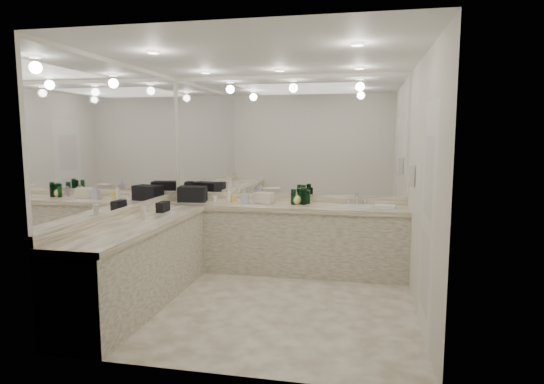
% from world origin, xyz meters
% --- Properties ---
extents(floor, '(3.20, 3.20, 0.00)m').
position_xyz_m(floor, '(0.00, 0.00, 0.00)').
color(floor, beige).
rests_on(floor, ground).
extents(ceiling, '(3.20, 3.20, 0.00)m').
position_xyz_m(ceiling, '(0.00, 0.00, 2.60)').
color(ceiling, white).
rests_on(ceiling, floor).
extents(wall_back, '(3.20, 0.02, 2.60)m').
position_xyz_m(wall_back, '(0.00, 1.50, 1.30)').
color(wall_back, silver).
rests_on(wall_back, floor).
extents(wall_left, '(0.02, 3.00, 2.60)m').
position_xyz_m(wall_left, '(-1.60, 0.00, 1.30)').
color(wall_left, silver).
rests_on(wall_left, floor).
extents(wall_right, '(0.02, 3.00, 2.60)m').
position_xyz_m(wall_right, '(1.60, 0.00, 1.30)').
color(wall_right, silver).
rests_on(wall_right, floor).
extents(vanity_back_base, '(3.20, 0.60, 0.84)m').
position_xyz_m(vanity_back_base, '(0.00, 1.20, 0.42)').
color(vanity_back_base, beige).
rests_on(vanity_back_base, floor).
extents(vanity_back_top, '(3.20, 0.64, 0.06)m').
position_xyz_m(vanity_back_top, '(0.00, 1.19, 0.87)').
color(vanity_back_top, '#F3E8CC').
rests_on(vanity_back_top, vanity_back_base).
extents(vanity_left_base, '(0.60, 2.40, 0.84)m').
position_xyz_m(vanity_left_base, '(-1.30, -0.30, 0.42)').
color(vanity_left_base, beige).
rests_on(vanity_left_base, floor).
extents(vanity_left_top, '(0.64, 2.42, 0.06)m').
position_xyz_m(vanity_left_top, '(-1.29, -0.30, 0.87)').
color(vanity_left_top, '#F3E8CC').
rests_on(vanity_left_top, vanity_left_base).
extents(backsplash_back, '(3.20, 0.04, 0.10)m').
position_xyz_m(backsplash_back, '(0.00, 1.48, 0.95)').
color(backsplash_back, '#F3E8CC').
rests_on(backsplash_back, vanity_back_top).
extents(backsplash_left, '(0.04, 3.00, 0.10)m').
position_xyz_m(backsplash_left, '(-1.58, 0.00, 0.95)').
color(backsplash_left, '#F3E8CC').
rests_on(backsplash_left, vanity_left_top).
extents(mirror_back, '(3.12, 0.01, 1.55)m').
position_xyz_m(mirror_back, '(0.00, 1.49, 1.77)').
color(mirror_back, white).
rests_on(mirror_back, wall_back).
extents(mirror_left, '(0.01, 2.92, 1.55)m').
position_xyz_m(mirror_left, '(-1.59, 0.00, 1.77)').
color(mirror_left, white).
rests_on(mirror_left, wall_left).
extents(sink, '(0.44, 0.44, 0.03)m').
position_xyz_m(sink, '(0.95, 1.20, 0.90)').
color(sink, white).
rests_on(sink, vanity_back_top).
extents(faucet, '(0.24, 0.16, 0.14)m').
position_xyz_m(faucet, '(0.95, 1.41, 0.97)').
color(faucet, silver).
rests_on(faucet, vanity_back_top).
extents(wall_phone, '(0.06, 0.10, 0.24)m').
position_xyz_m(wall_phone, '(1.56, 0.70, 1.35)').
color(wall_phone, white).
rests_on(wall_phone, wall_right).
extents(door, '(0.02, 0.82, 2.10)m').
position_xyz_m(door, '(1.59, -0.50, 1.05)').
color(door, white).
rests_on(door, wall_right).
extents(black_toiletry_bag, '(0.41, 0.30, 0.21)m').
position_xyz_m(black_toiletry_bag, '(-1.26, 1.21, 1.01)').
color(black_toiletry_bag, black).
rests_on(black_toiletry_bag, vanity_back_top).
extents(black_bag_spill, '(0.10, 0.21, 0.12)m').
position_xyz_m(black_bag_spill, '(-1.30, 0.36, 0.96)').
color(black_bag_spill, black).
rests_on(black_bag_spill, vanity_left_top).
extents(cream_cosmetic_case, '(0.28, 0.21, 0.14)m').
position_xyz_m(cream_cosmetic_case, '(-0.26, 1.23, 0.97)').
color(cream_cosmetic_case, beige).
rests_on(cream_cosmetic_case, vanity_back_top).
extents(hand_towel, '(0.27, 0.20, 0.04)m').
position_xyz_m(hand_towel, '(1.30, 1.13, 0.92)').
color(hand_towel, white).
rests_on(hand_towel, vanity_back_top).
extents(lotion_left, '(0.06, 0.06, 0.14)m').
position_xyz_m(lotion_left, '(-1.30, -0.13, 0.97)').
color(lotion_left, white).
rests_on(lotion_left, vanity_left_top).
extents(soap_bottle_a, '(0.09, 0.09, 0.19)m').
position_xyz_m(soap_bottle_a, '(-0.76, 1.27, 0.99)').
color(soap_bottle_a, white).
rests_on(soap_bottle_a, vanity_back_top).
extents(soap_bottle_b, '(0.09, 0.09, 0.20)m').
position_xyz_m(soap_bottle_b, '(-0.50, 1.13, 1.00)').
color(soap_bottle_b, '#B6B7D3').
rests_on(soap_bottle_b, vanity_back_top).
extents(soap_bottle_c, '(0.13, 0.13, 0.17)m').
position_xyz_m(soap_bottle_c, '(0.17, 1.24, 0.99)').
color(soap_bottle_c, '#F3EC7F').
rests_on(soap_bottle_c, vanity_back_top).
extents(green_bottle_0, '(0.06, 0.06, 0.20)m').
position_xyz_m(green_bottle_0, '(0.27, 1.22, 1.00)').
color(green_bottle_0, '#0E4321').
rests_on(green_bottle_0, vanity_back_top).
extents(green_bottle_1, '(0.07, 0.07, 0.18)m').
position_xyz_m(green_bottle_1, '(0.31, 1.33, 0.99)').
color(green_bottle_1, '#0E4321').
rests_on(green_bottle_1, vanity_back_top).
extents(green_bottle_2, '(0.06, 0.06, 0.20)m').
position_xyz_m(green_bottle_2, '(0.14, 1.21, 1.00)').
color(green_bottle_2, '#0E4321').
rests_on(green_bottle_2, vanity_back_top).
extents(green_bottle_3, '(0.07, 0.07, 0.22)m').
position_xyz_m(green_bottle_3, '(0.27, 1.24, 1.01)').
color(green_bottle_3, '#0E4321').
rests_on(green_bottle_3, vanity_back_top).
extents(green_bottle_4, '(0.07, 0.07, 0.21)m').
position_xyz_m(green_bottle_4, '(0.20, 1.27, 1.00)').
color(green_bottle_4, '#0E4321').
rests_on(green_bottle_4, vanity_back_top).
extents(amenity_bottle_0, '(0.06, 0.06, 0.11)m').
position_xyz_m(amenity_bottle_0, '(-1.17, 1.28, 0.96)').
color(amenity_bottle_0, '#E0B28C').
rests_on(amenity_bottle_0, vanity_back_top).
extents(amenity_bottle_1, '(0.06, 0.06, 0.09)m').
position_xyz_m(amenity_bottle_1, '(-0.69, 1.27, 0.95)').
color(amenity_bottle_1, '#F2D84C').
rests_on(amenity_bottle_1, vanity_back_top).
extents(amenity_bottle_2, '(0.06, 0.06, 0.15)m').
position_xyz_m(amenity_bottle_2, '(-0.31, 1.23, 0.97)').
color(amenity_bottle_2, '#9966B2').
rests_on(amenity_bottle_2, vanity_back_top).
extents(amenity_bottle_3, '(0.06, 0.06, 0.08)m').
position_xyz_m(amenity_bottle_3, '(-0.97, 1.28, 0.94)').
color(amenity_bottle_3, white).
rests_on(amenity_bottle_3, vanity_back_top).
extents(amenity_bottle_4, '(0.05, 0.05, 0.09)m').
position_xyz_m(amenity_bottle_4, '(-0.54, 1.17, 0.94)').
color(amenity_bottle_4, '#E0B28C').
rests_on(amenity_bottle_4, vanity_back_top).
extents(amenity_bottle_5, '(0.04, 0.04, 0.15)m').
position_xyz_m(amenity_bottle_5, '(0.10, 1.34, 0.97)').
color(amenity_bottle_5, '#9966B2').
rests_on(amenity_bottle_5, vanity_back_top).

